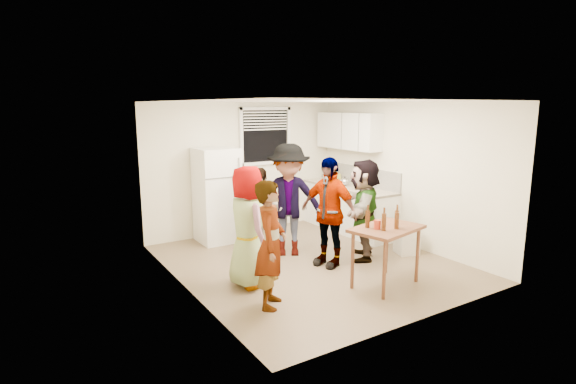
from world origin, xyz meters
TOP-DOWN VIEW (x-y plane):
  - room at (0.00, 0.00)m, footprint 4.00×4.50m
  - window at (0.45, 2.21)m, footprint 1.12×0.10m
  - refrigerator at (-0.75, 1.88)m, footprint 0.70×0.70m
  - counter_lower at (1.70, 1.15)m, footprint 0.60×2.20m
  - countertop at (1.70, 1.15)m, footprint 0.64×2.22m
  - backsplash at (1.99, 1.15)m, footprint 0.03×2.20m
  - upper_cabinets at (1.83, 1.35)m, footprint 0.34×1.60m
  - kettle at (1.65, 1.21)m, footprint 0.27×0.24m
  - paper_towel at (1.68, 0.80)m, footprint 0.11×0.11m
  - wine_bottle at (1.75, 1.93)m, footprint 0.08×0.08m
  - beer_bottle_counter at (1.60, 0.72)m, footprint 0.06×0.06m
  - blue_cup at (1.50, 0.53)m, footprint 0.08×0.08m
  - picture_frame at (1.92, 1.76)m, footprint 0.02×0.19m
  - trash_bin at (1.63, -0.48)m, footprint 0.42×0.42m
  - serving_table at (0.36, -1.27)m, footprint 1.10×0.85m
  - beer_bottle_table at (0.41, -1.40)m, footprint 0.06×0.06m
  - red_cup at (0.19, -1.27)m, footprint 0.09×0.09m
  - guest_grey at (-1.23, -0.27)m, footprint 1.68×0.85m
  - guest_stripe at (-1.29, -1.00)m, footprint 1.58×1.44m
  - guest_back_left at (-0.45, 0.78)m, footprint 1.35×1.61m
  - guest_back_right at (-0.07, 0.54)m, footprint 1.97×2.19m
  - guest_black at (0.18, -0.21)m, footprint 1.91×1.47m
  - guest_orange at (0.86, -0.25)m, footprint 2.20×2.20m

SIDE VIEW (x-z plane):
  - room at x=0.00m, z-range -1.25..1.25m
  - serving_table at x=0.36m, z-range -0.41..0.41m
  - guest_grey at x=-1.23m, z-range -0.26..0.26m
  - guest_stripe at x=-1.29m, z-range -0.19..0.19m
  - guest_back_left at x=-0.45m, z-range -0.28..0.28m
  - guest_back_right at x=-0.07m, z-range -0.34..0.34m
  - guest_black at x=0.18m, z-range -0.21..0.21m
  - guest_orange at x=0.86m, z-range -0.24..0.24m
  - trash_bin at x=1.63m, z-range 0.01..0.49m
  - counter_lower at x=1.70m, z-range 0.00..0.86m
  - beer_bottle_table at x=0.41m, z-range 0.71..0.94m
  - red_cup at x=0.19m, z-range 0.76..0.89m
  - refrigerator at x=-0.75m, z-range 0.00..1.70m
  - countertop at x=1.70m, z-range 0.86..0.90m
  - kettle at x=1.65m, z-range 0.80..1.00m
  - wine_bottle at x=1.75m, z-range 0.73..1.07m
  - beer_bottle_counter at x=1.60m, z-range 0.79..1.01m
  - blue_cup at x=1.50m, z-range 0.85..0.95m
  - paper_towel at x=1.68m, z-range 0.78..1.02m
  - picture_frame at x=1.92m, z-range 0.90..1.06m
  - backsplash at x=1.99m, z-range 0.90..1.26m
  - window at x=0.45m, z-range 1.32..2.38m
  - upper_cabinets at x=1.83m, z-range 1.60..2.30m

